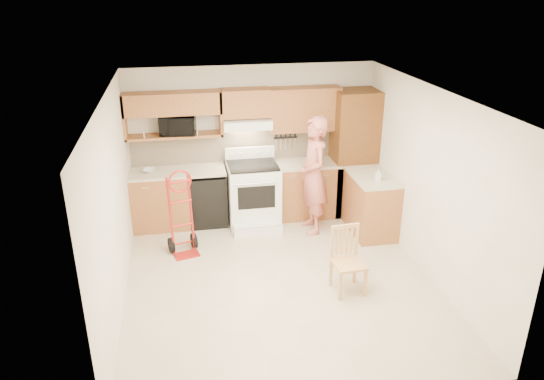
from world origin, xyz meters
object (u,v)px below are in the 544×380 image
object	(u,v)px
microwave	(178,125)
hand_truck	(182,217)
dining_chair	(349,261)
person	(313,176)
range	(254,190)

from	to	relation	value
microwave	hand_truck	size ratio (longest dim) A/B	0.47
dining_chair	person	bearing A→B (deg)	86.53
person	dining_chair	world-z (taller)	person
microwave	person	bearing A→B (deg)	-13.34
range	hand_truck	size ratio (longest dim) A/B	1.03
person	dining_chair	bearing A→B (deg)	-2.98
person	hand_truck	world-z (taller)	person
microwave	hand_truck	xyz separation A→B (m)	(-0.02, -1.11, -1.06)
range	dining_chair	bearing A→B (deg)	-67.81
person	dining_chair	size ratio (longest dim) A/B	2.15
person	dining_chair	distance (m)	1.84
microwave	person	size ratio (longest dim) A/B	0.29
range	hand_truck	world-z (taller)	range
microwave	range	bearing A→B (deg)	-10.02
hand_truck	microwave	bearing A→B (deg)	74.10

